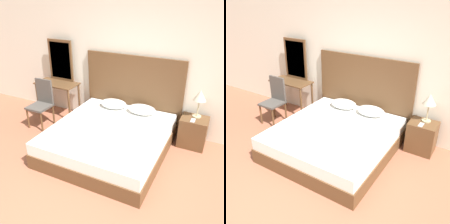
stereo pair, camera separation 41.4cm
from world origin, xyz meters
TOP-DOWN VIEW (x-y plane):
  - wall_back at (0.00, 2.82)m, footprint 10.00×0.06m
  - bed at (-0.14, 1.71)m, footprint 1.87×2.01m
  - headboard at (-0.14, 2.74)m, footprint 1.96×0.05m
  - pillow_left at (-0.44, 2.48)m, footprint 0.53×0.38m
  - pillow_right at (0.15, 2.48)m, footprint 0.53×0.38m
  - phone_on_bed at (0.00, 1.80)m, footprint 0.11×0.16m
  - nightstand at (1.11, 2.52)m, footprint 0.46×0.40m
  - table_lamp at (1.12, 2.60)m, footprint 0.22×0.22m
  - phone_on_nightstand at (1.09, 2.42)m, footprint 0.07×0.15m
  - vanity_desk at (-1.78, 2.47)m, footprint 0.91×0.46m
  - vanity_mirror at (-1.78, 2.67)m, footprint 0.58×0.03m
  - chair at (-1.79, 1.97)m, footprint 0.41×0.43m

SIDE VIEW (x-z plane):
  - bed at x=-0.14m, z-range 0.00..0.45m
  - nightstand at x=1.11m, z-range 0.00..0.54m
  - phone_on_bed at x=0.00m, z-range 0.45..0.46m
  - pillow_left at x=-0.44m, z-range 0.45..0.60m
  - pillow_right at x=0.15m, z-range 0.45..0.60m
  - chair at x=-1.79m, z-range 0.05..1.00m
  - phone_on_nightstand at x=1.09m, z-range 0.54..0.55m
  - vanity_desk at x=-1.78m, z-range 0.23..0.98m
  - headboard at x=-0.14m, z-range 0.00..1.45m
  - table_lamp at x=1.12m, z-range 0.67..1.16m
  - vanity_mirror at x=-1.78m, z-range 0.75..1.62m
  - wall_back at x=0.00m, z-range 0.00..2.70m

